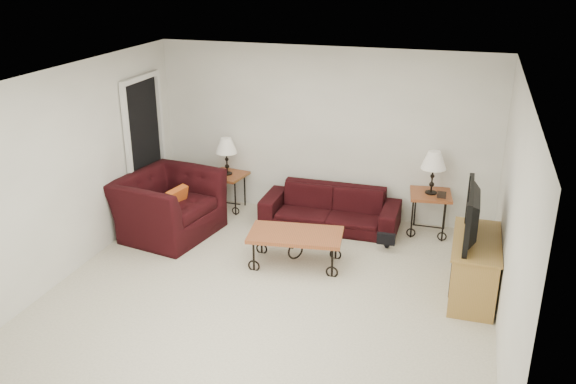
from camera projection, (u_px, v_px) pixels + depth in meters
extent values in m
plane|color=beige|center=(270.00, 293.00, 7.03)|extent=(5.00, 5.00, 0.00)
cube|color=white|center=(324.00, 133.00, 8.80)|extent=(5.00, 0.02, 2.50)
cube|color=white|center=(158.00, 314.00, 4.35)|extent=(5.00, 0.02, 2.50)
cube|color=white|center=(72.00, 171.00, 7.25)|extent=(0.02, 5.00, 2.50)
cube|color=white|center=(512.00, 220.00, 5.89)|extent=(0.02, 5.00, 2.50)
plane|color=white|center=(268.00, 78.00, 6.12)|extent=(5.00, 5.00, 0.00)
cube|color=black|center=(145.00, 150.00, 8.80)|extent=(0.08, 0.94, 2.04)
imported|color=black|center=(330.00, 208.00, 8.66)|extent=(1.95, 0.76, 0.57)
cube|color=#9B4027|center=(228.00, 192.00, 9.27)|extent=(0.60, 0.60, 0.57)
cube|color=#9B4027|center=(429.00, 213.00, 8.44)|extent=(0.62, 0.62, 0.60)
cube|color=black|center=(214.00, 173.00, 9.06)|extent=(0.11, 0.02, 0.09)
cube|color=black|center=(442.00, 195.00, 8.14)|extent=(0.12, 0.03, 0.10)
cube|color=#9B4027|center=(296.00, 249.00, 7.60)|extent=(1.23, 0.78, 0.44)
imported|color=black|center=(168.00, 205.00, 8.39)|extent=(1.37, 1.50, 0.85)
cube|color=#C26718|center=(176.00, 202.00, 8.27)|extent=(0.17, 0.40, 0.39)
cube|color=#9F6F3B|center=(474.00, 267.00, 6.87)|extent=(0.49, 1.17, 0.70)
imported|color=black|center=(479.00, 215.00, 6.64)|extent=(0.14, 1.04, 0.60)
ellipsoid|color=black|center=(388.00, 232.00, 8.02)|extent=(0.44, 0.39, 0.48)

